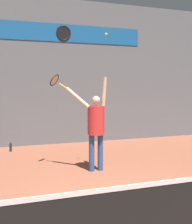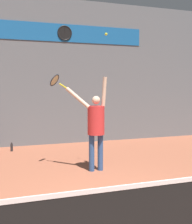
# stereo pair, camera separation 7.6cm
# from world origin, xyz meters

# --- Properties ---
(ground_plane) EXTENTS (18.00, 18.00, 0.00)m
(ground_plane) POSITION_xyz_m (0.00, 0.00, 0.00)
(ground_plane) COLOR #9E563D
(back_wall) EXTENTS (18.00, 0.10, 5.00)m
(back_wall) POSITION_xyz_m (0.00, 6.41, 2.50)
(back_wall) COLOR slate
(back_wall) RESTS_ON ground_plane
(sponsor_banner) EXTENTS (7.12, 0.02, 0.60)m
(sponsor_banner) POSITION_xyz_m (0.00, 6.35, 3.83)
(sponsor_banner) COLOR #195B9E
(scoreboard_clock) EXTENTS (0.51, 0.05, 0.51)m
(scoreboard_clock) POSITION_xyz_m (0.69, 6.33, 3.83)
(scoreboard_clock) COLOR black
(court_net) EXTENTS (6.78, 0.07, 1.06)m
(court_net) POSITION_xyz_m (0.00, -1.34, 0.50)
(court_net) COLOR #333333
(court_net) RESTS_ON ground_plane
(tennis_player) EXTENTS (0.94, 0.60, 2.22)m
(tennis_player) POSITION_xyz_m (0.45, 2.60, 1.12)
(tennis_player) COLOR #2D4C7F
(tennis_player) RESTS_ON ground_plane
(tennis_racket) EXTENTS (0.44, 0.40, 0.35)m
(tennis_racket) POSITION_xyz_m (-0.38, 3.13, 2.13)
(tennis_racket) COLOR yellow
(tennis_ball) EXTENTS (0.06, 0.06, 0.06)m
(tennis_ball) POSITION_xyz_m (0.68, 2.51, 3.19)
(tennis_ball) COLOR #CCDB2D
(water_bottle) EXTENTS (0.08, 0.08, 0.27)m
(water_bottle) POSITION_xyz_m (-1.22, 5.59, 0.12)
(water_bottle) COLOR #262628
(water_bottle) RESTS_ON ground_plane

